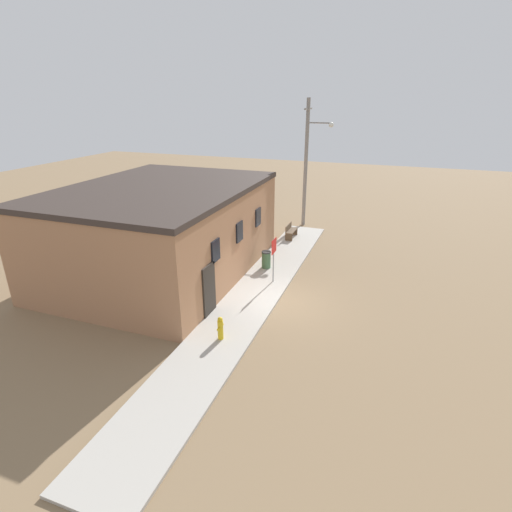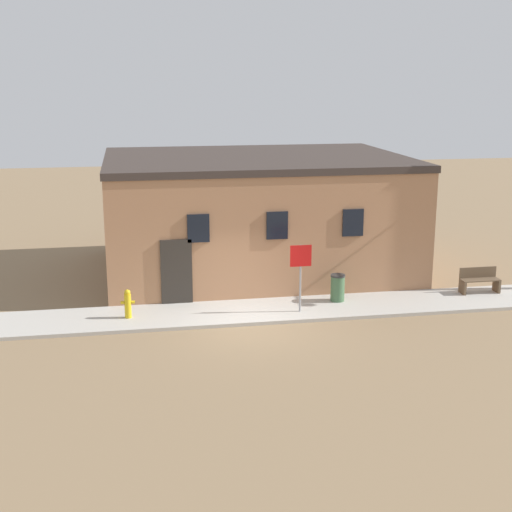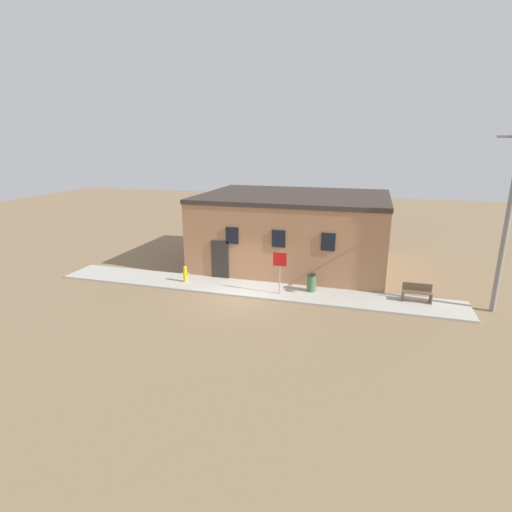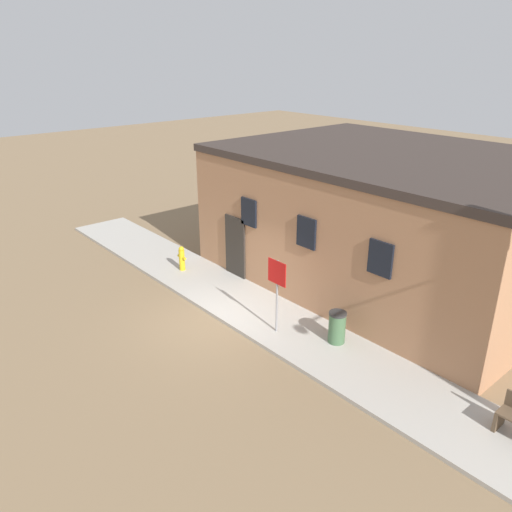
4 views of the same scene
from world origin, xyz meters
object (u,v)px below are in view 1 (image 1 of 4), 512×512
stop_sign (274,252)px  trash_bin (266,259)px  utility_pole (308,160)px  bench (291,231)px  fire_hydrant (220,328)px

stop_sign → trash_bin: bearing=30.1°
stop_sign → trash_bin: (1.45, 0.84, -1.04)m
stop_sign → utility_pole: (9.62, 0.77, 2.84)m
stop_sign → bench: size_ratio=1.61×
fire_hydrant → stop_sign: (5.25, -0.34, 1.03)m
bench → utility_pole: bearing=-2.4°
fire_hydrant → trash_bin: fire_hydrant is taller
trash_bin → utility_pole: size_ratio=0.11×
fire_hydrant → bench: bearing=2.8°
stop_sign → bench: 6.56m
trash_bin → fire_hydrant: bearing=-175.7°
bench → utility_pole: 5.06m
utility_pole → trash_bin: bearing=179.5°
fire_hydrant → bench: 11.67m
bench → trash_bin: bearing=-179.3°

